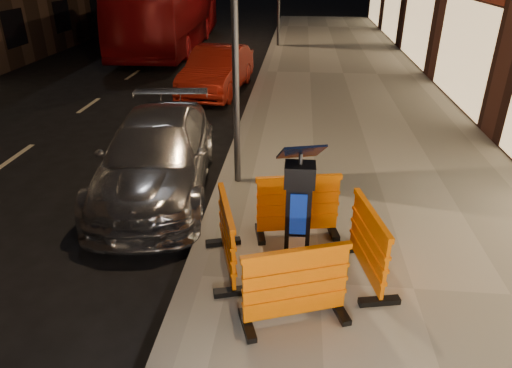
# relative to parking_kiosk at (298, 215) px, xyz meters

# --- Properties ---
(ground_plane) EXTENTS (120.00, 120.00, 0.00)m
(ground_plane) POSITION_rel_parking_kiosk_xyz_m (-1.43, -0.23, -1.07)
(ground_plane) COLOR black
(ground_plane) RESTS_ON ground
(sidewalk) EXTENTS (6.00, 60.00, 0.15)m
(sidewalk) POSITION_rel_parking_kiosk_xyz_m (1.57, -0.23, -0.99)
(sidewalk) COLOR gray
(sidewalk) RESTS_ON ground
(kerb) EXTENTS (0.30, 60.00, 0.15)m
(kerb) POSITION_rel_parking_kiosk_xyz_m (-1.43, -0.23, -0.99)
(kerb) COLOR slate
(kerb) RESTS_ON ground
(parking_kiosk) EXTENTS (0.70, 0.70, 1.84)m
(parking_kiosk) POSITION_rel_parking_kiosk_xyz_m (0.00, 0.00, 0.00)
(parking_kiosk) COLOR black
(parking_kiosk) RESTS_ON sidewalk
(barrier_front) EXTENTS (1.42, 0.94, 1.02)m
(barrier_front) POSITION_rel_parking_kiosk_xyz_m (-0.00, -0.95, -0.41)
(barrier_front) COLOR orange
(barrier_front) RESTS_ON sidewalk
(barrier_back) EXTENTS (1.39, 0.78, 1.02)m
(barrier_back) POSITION_rel_parking_kiosk_xyz_m (0.00, 0.95, -0.41)
(barrier_back) COLOR orange
(barrier_back) RESTS_ON sidewalk
(barrier_kerbside) EXTENTS (0.88, 1.41, 1.02)m
(barrier_kerbside) POSITION_rel_parking_kiosk_xyz_m (-0.95, 0.00, -0.41)
(barrier_kerbside) COLOR orange
(barrier_kerbside) RESTS_ON sidewalk
(barrier_bldgside) EXTENTS (0.80, 1.40, 1.02)m
(barrier_bldgside) POSITION_rel_parking_kiosk_xyz_m (0.95, 0.00, -0.41)
(barrier_bldgside) COLOR orange
(barrier_bldgside) RESTS_ON sidewalk
(car_silver) EXTENTS (2.57, 5.09, 1.42)m
(car_silver) POSITION_rel_parking_kiosk_xyz_m (-2.69, 2.58, -1.07)
(car_silver) COLOR #A1A1A5
(car_silver) RESTS_ON ground
(car_red) EXTENTS (1.97, 4.54, 1.45)m
(car_red) POSITION_rel_parking_kiosk_xyz_m (-2.75, 9.65, -1.07)
(car_red) COLOR maroon
(car_red) RESTS_ON ground
(bus_doubledecker) EXTENTS (3.34, 12.14, 3.35)m
(bus_doubledecker) POSITION_rel_parking_kiosk_xyz_m (-6.37, 17.67, -1.07)
(bus_doubledecker) COLOR maroon
(bus_doubledecker) RESTS_ON ground
(street_lamp_mid) EXTENTS (0.12, 0.12, 6.00)m
(street_lamp_mid) POSITION_rel_parking_kiosk_xyz_m (-1.18, 2.77, 2.08)
(street_lamp_mid) COLOR #3F3F44
(street_lamp_mid) RESTS_ON sidewalk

